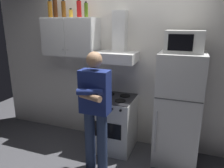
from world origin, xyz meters
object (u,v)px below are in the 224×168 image
Objects in this scene: stove_oven at (115,123)px; bottle_liquor_amber at (50,9)px; refrigerator at (178,110)px; bottle_soda_red at (79,9)px; bottle_rum_dark at (55,8)px; bottle_beer_brown at (64,9)px; bottle_spice_jar at (71,13)px; upper_cabinet at (71,37)px; bottle_olive_oil at (86,10)px; range_hood at (118,49)px; microwave at (185,41)px; person_standing at (95,109)px.

bottle_liquor_amber reaches higher than stove_oven.
refrigerator is 2.08m from bottle_soda_red.
bottle_beer_brown is (0.14, 0.02, -0.02)m from bottle_rum_dark.
stove_oven is 1.85m from bottle_spice_jar.
bottle_liquor_amber reaches higher than upper_cabinet.
bottle_olive_oil reaches higher than upper_cabinet.
refrigerator is 2.30m from bottle_beer_brown.
bottle_rum_dark is at bearing -178.89° from bottle_soda_red.
bottle_soda_red is (-0.62, -0.02, 0.57)m from range_hood.
microwave is 2.16× the size of bottle_olive_oil.
upper_cabinet is 0.81m from range_hood.
upper_cabinet is at bearing 174.15° from bottle_soda_red.
range_hood is at bearing 0.59° from bottle_liquor_amber.
person_standing is at bearing -44.26° from upper_cabinet.
refrigerator is at bearing -89.10° from microwave.
upper_cabinet is 4.05× the size of bottle_olive_oil.
microwave is 1.63× the size of bottle_rum_dark.
bottle_rum_dark reaches higher than bottle_beer_brown.
range_hood is 2.55× the size of bottle_rum_dark.
bottle_olive_oil is (0.40, -0.01, -0.02)m from bottle_beer_brown.
microwave reaches higher than refrigerator.
bottle_soda_red is at bearing -178.13° from range_hood.
bottle_rum_dark is (-0.99, 0.70, 1.29)m from person_standing.
person_standing is 1.77m from bottle_rum_dark.
stove_oven is at bearing -90.00° from range_hood.
bottle_liquor_amber is at bearing 146.65° from person_standing.
bottle_soda_red is at bearing -5.85° from upper_cabinet.
stove_oven is at bearing -8.90° from upper_cabinet.
refrigerator is 1.98m from bottle_olive_oil.
range_hood is 3.37× the size of bottle_olive_oil.
bottle_rum_dark is (-0.24, -0.03, 0.44)m from upper_cabinet.
upper_cabinet reaches higher than refrigerator.
range_hood is at bearing 172.45° from refrigerator.
bottle_spice_jar is (-0.77, 0.12, 1.68)m from stove_oven.
bottle_spice_jar is at bearing 4.02° from bottle_beer_brown.
bottle_liquor_amber is at bearing -178.26° from upper_cabinet.
stove_oven is (0.80, -0.13, -1.32)m from upper_cabinet.
microwave is 1.89m from bottle_beer_brown.
bottle_spice_jar is at bearing 1.14° from bottle_liquor_amber.
bottle_olive_oil is (0.12, -0.01, -0.02)m from bottle_soda_red.
person_standing is 6.21× the size of bottle_liquor_amber.
microwave is at bearing -3.20° from bottle_soda_red.
refrigerator is 2.51m from bottle_liquor_amber.
person_standing is 1.50m from bottle_olive_oil.
stove_oven is 6.49× the size of bottle_spice_jar.
bottle_soda_red reaches higher than stove_oven.
bottle_olive_oil is at bearing -1.38° from bottle_liquor_amber.
upper_cabinet is 2.00m from refrigerator.
bottle_rum_dark is at bearing -173.47° from upper_cabinet.
stove_oven is at bearing 85.28° from person_standing.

